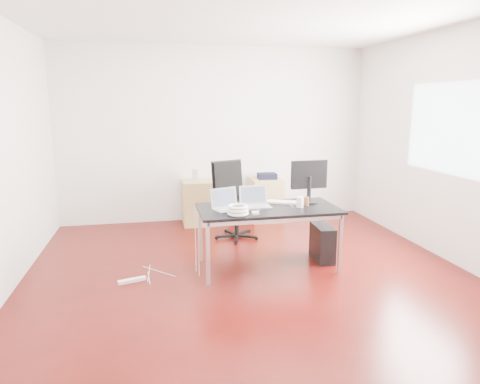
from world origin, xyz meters
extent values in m
plane|color=#3E0907|center=(0.00, 0.00, 0.00)|extent=(5.00, 5.00, 0.00)
plane|color=silver|center=(0.00, 0.00, 2.80)|extent=(5.00, 5.00, 0.00)
plane|color=silver|center=(0.00, 2.50, 1.40)|extent=(5.00, 0.00, 5.00)
plane|color=silver|center=(0.00, -2.50, 1.40)|extent=(5.00, 0.00, 5.00)
plane|color=silver|center=(2.50, 0.00, 1.40)|extent=(0.00, 5.00, 5.00)
plane|color=white|center=(2.48, 0.20, 1.60)|extent=(0.00, 1.50, 1.50)
cube|color=black|center=(0.26, 0.19, 0.71)|extent=(1.60, 0.80, 0.03)
cube|color=silver|center=(-0.49, -0.16, 0.35)|extent=(0.04, 0.04, 0.70)
cube|color=silver|center=(-0.49, 0.54, 0.35)|extent=(0.04, 0.04, 0.70)
cube|color=silver|center=(1.01, -0.16, 0.35)|extent=(0.04, 0.04, 0.70)
cube|color=silver|center=(1.01, 0.54, 0.35)|extent=(0.04, 0.04, 0.70)
cylinder|color=black|center=(0.12, 1.37, 0.23)|extent=(0.06, 0.06, 0.47)
cube|color=black|center=(0.12, 1.37, 0.50)|extent=(0.62, 0.61, 0.06)
cube|color=black|center=(0.04, 1.57, 0.81)|extent=(0.46, 0.26, 0.55)
cube|color=#A68C53|center=(-0.33, 2.23, 0.35)|extent=(0.50, 0.50, 0.70)
cube|color=#A68C53|center=(0.78, 2.23, 0.35)|extent=(0.50, 0.50, 0.70)
cube|color=black|center=(0.99, 0.30, 0.22)|extent=(0.23, 0.46, 0.44)
cylinder|color=black|center=(0.26, 2.08, 0.14)|extent=(0.32, 0.32, 0.28)
cube|color=white|center=(-1.30, 0.08, 0.02)|extent=(0.30, 0.14, 0.04)
cube|color=silver|center=(-0.21, 0.16, 0.74)|extent=(0.39, 0.33, 0.01)
cube|color=silver|center=(-0.24, 0.26, 0.85)|extent=(0.33, 0.15, 0.22)
cube|color=#475166|center=(-0.24, 0.26, 0.85)|extent=(0.29, 0.13, 0.18)
cube|color=silver|center=(0.12, 0.22, 0.74)|extent=(0.34, 0.24, 0.01)
cube|color=silver|center=(0.12, 0.34, 0.85)|extent=(0.33, 0.06, 0.22)
cube|color=#475166|center=(0.12, 0.33, 0.85)|extent=(0.29, 0.05, 0.18)
cylinder|color=black|center=(0.81, 0.34, 0.74)|extent=(0.26, 0.26, 0.02)
cylinder|color=black|center=(0.81, 0.34, 0.90)|extent=(0.05, 0.05, 0.30)
cube|color=black|center=(0.81, 0.36, 1.07)|extent=(0.45, 0.07, 0.34)
cube|color=#475166|center=(0.81, 0.38, 1.07)|extent=(0.40, 0.03, 0.29)
cube|color=white|center=(0.52, 0.37, 0.74)|extent=(0.46, 0.30, 0.02)
cylinder|color=white|center=(0.62, 0.13, 0.79)|extent=(0.10, 0.10, 0.12)
cylinder|color=brown|center=(0.72, 0.20, 0.78)|extent=(0.09, 0.09, 0.10)
torus|color=white|center=(-0.15, -0.06, 0.75)|extent=(0.24, 0.24, 0.04)
torus|color=white|center=(-0.15, -0.06, 0.78)|extent=(0.23, 0.23, 0.04)
torus|color=white|center=(-0.15, -0.06, 0.82)|extent=(0.22, 0.22, 0.04)
cube|color=white|center=(0.04, -0.07, 0.74)|extent=(0.07, 0.07, 0.03)
cube|color=#9E9E9E|center=(-0.37, 2.26, 0.79)|extent=(0.09, 0.08, 0.18)
cube|color=black|center=(0.79, 2.20, 0.74)|extent=(0.32, 0.26, 0.09)
camera|label=1|loc=(-1.03, -4.42, 1.91)|focal=32.00mm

